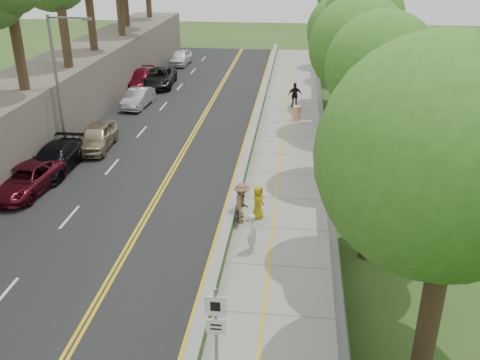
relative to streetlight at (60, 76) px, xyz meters
name	(u,v)px	position (x,y,z in m)	size (l,w,h in m)	color
ground	(200,311)	(10.46, -14.00, -4.64)	(140.00, 140.00, 0.00)	#33511E
road	(157,149)	(5.06, 1.00, -4.62)	(11.20, 66.00, 0.04)	black
sidewalk	(287,155)	(13.01, 1.00, -4.61)	(4.20, 66.00, 0.05)	gray
jersey_barrier	(249,149)	(10.71, 1.00, -4.34)	(0.42, 66.00, 0.60)	#7DED35
rock_embankment	(25,114)	(-3.04, 1.00, -2.64)	(5.00, 66.00, 4.00)	#595147
chainlink_fence	(324,140)	(15.11, 1.00, -3.64)	(0.04, 66.00, 2.00)	slate
trees_fenceside	(375,36)	(17.46, 1.00, 2.36)	(7.00, 66.00, 14.00)	#438627
streetlight	(60,76)	(0.00, 0.00, 0.00)	(2.52, 0.22, 8.00)	gray
signpost	(216,324)	(11.51, -17.02, -2.68)	(0.62, 0.09, 3.10)	gray
construction_barrel	(297,113)	(13.46, 7.77, -4.10)	(0.60, 0.60, 0.99)	#FD6011
car_2	(26,180)	(0.09, -5.62, -3.93)	(2.23, 4.83, 1.34)	#570E1C
car_3	(55,159)	(0.40, -2.91, -3.88)	(2.02, 4.96, 1.44)	black
car_4	(97,137)	(1.46, 0.70, -3.84)	(1.80, 4.48, 1.53)	tan
car_5	(138,98)	(1.41, 9.67, -3.91)	(1.45, 4.17, 1.37)	#ACAFB4
car_6	(159,78)	(1.46, 16.01, -3.85)	(2.49, 5.40, 1.50)	black
car_7	(140,79)	(-0.14, 15.58, -3.89)	(1.99, 4.89, 1.42)	maroon
car_8	(180,57)	(1.46, 24.74, -3.86)	(1.74, 4.33, 1.48)	white
painter_0	(258,202)	(11.91, -7.10, -3.80)	(0.78, 0.50, 1.59)	gold
painter_1	(252,233)	(11.91, -9.99, -3.73)	(0.62, 0.41, 1.71)	white
painter_2	(242,204)	(11.21, -7.33, -3.83)	(0.74, 0.58, 1.52)	#222227
painter_3	(242,203)	(11.21, -7.60, -3.63)	(1.24, 0.71, 1.92)	#8B5B3F
person_far	(295,95)	(13.26, 10.78, -3.64)	(1.11, 0.46, 1.89)	black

